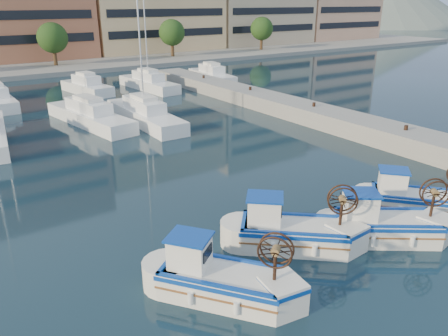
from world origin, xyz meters
TOP-DOWN VIEW (x-y plane):
  - ground at (0.00, 0.00)m, footprint 300.00×300.00m
  - quay at (13.00, 8.00)m, footprint 3.00×60.00m
  - hill_east at (140.00, 110.00)m, footprint 160.00×160.00m
  - yacht_marina at (-3.15, 27.52)m, footprint 36.73×22.72m
  - fishing_boat_a at (-5.15, 0.25)m, footprint 3.71×4.15m
  - fishing_boat_b at (-1.24, 1.22)m, footprint 4.17×3.97m
  - fishing_boat_c at (2.12, -0.44)m, footprint 4.20×3.70m
  - fishing_boat_d at (5.25, 0.33)m, footprint 3.71×3.90m

SIDE VIEW (x-z plane):
  - ground at x=0.00m, z-range 0.00..0.00m
  - hill_east at x=140.00m, z-range -25.00..25.00m
  - yacht_marina at x=-3.15m, z-range -5.22..6.28m
  - quay at x=13.00m, z-range 0.00..1.20m
  - fishing_boat_d at x=5.25m, z-range -0.56..1.92m
  - fishing_boat_a at x=-5.15m, z-range -0.58..2.00m
  - fishing_boat_c at x=2.12m, z-range -0.58..2.01m
  - fishing_boat_b at x=-1.24m, z-range -0.59..2.05m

